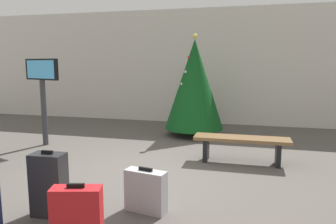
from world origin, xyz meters
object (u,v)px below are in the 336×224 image
object	(u,v)px
suitcase_0	(146,191)
waiting_bench	(241,143)
flight_info_kiosk	(42,84)
suitcase_1	(77,221)
holiday_tree	(194,84)
suitcase_2	(49,185)

from	to	relation	value
suitcase_0	waiting_bench	bearing A→B (deg)	64.97
flight_info_kiosk	suitcase_1	distance (m)	4.67
holiday_tree	waiting_bench	bearing A→B (deg)	-59.04
flight_info_kiosk	waiting_bench	world-z (taller)	flight_info_kiosk
holiday_tree	suitcase_0	world-z (taller)	holiday_tree
holiday_tree	waiting_bench	xyz separation A→B (m)	(1.23, -2.06, -0.92)
waiting_bench	suitcase_1	xyz separation A→B (m)	(-1.42, -3.29, -0.04)
waiting_bench	holiday_tree	bearing A→B (deg)	120.96
suitcase_1	suitcase_2	bearing A→B (deg)	139.75
flight_info_kiosk	suitcase_1	world-z (taller)	flight_info_kiosk
waiting_bench	suitcase_0	world-z (taller)	suitcase_0
flight_info_kiosk	suitcase_2	size ratio (longest dim) A/B	2.38
suitcase_0	suitcase_2	world-z (taller)	suitcase_2
flight_info_kiosk	waiting_bench	xyz separation A→B (m)	(4.29, -0.26, -0.99)
suitcase_0	suitcase_2	size ratio (longest dim) A/B	0.70
flight_info_kiosk	waiting_bench	size ratio (longest dim) A/B	1.12
flight_info_kiosk	waiting_bench	distance (m)	4.41
waiting_bench	suitcase_1	distance (m)	3.58
flight_info_kiosk	suitcase_1	xyz separation A→B (m)	(2.86, -3.55, -1.03)
holiday_tree	waiting_bench	distance (m)	2.57
holiday_tree	suitcase_0	bearing A→B (deg)	-87.84
suitcase_1	waiting_bench	bearing A→B (deg)	66.59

